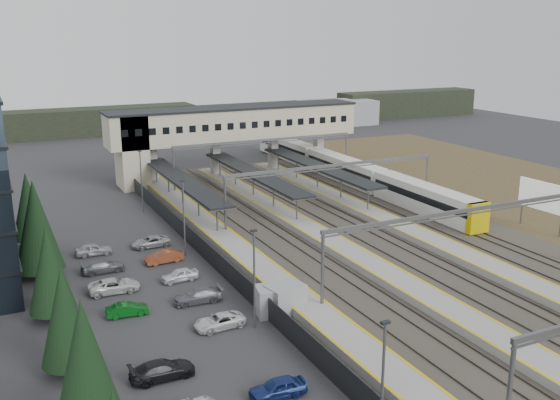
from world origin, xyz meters
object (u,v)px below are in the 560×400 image
relay_cabin_near (285,299)px  train (346,170)px  relay_cabin_far (272,301)px  billboard (543,198)px  footbridge (219,128)px

relay_cabin_near → train: size_ratio=0.06×
relay_cabin_far → train: (29.73, 37.08, 0.80)m
relay_cabin_near → relay_cabin_far: bearing=164.5°
relay_cabin_far → billboard: 38.29m
relay_cabin_near → footbridge: (12.39, 48.67, 6.69)m
footbridge → train: footbridge is taller
billboard → footbridge: bearing=120.1°
train → footbridge: bearing=145.2°
train → billboard: bearing=-75.5°
relay_cabin_near → billboard: billboard is taller
relay_cabin_near → billboard: 37.32m
footbridge → train: 20.71m
relay_cabin_far → billboard: size_ratio=0.44×
relay_cabin_far → footbridge: 50.66m
billboard → relay_cabin_far: bearing=-169.8°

